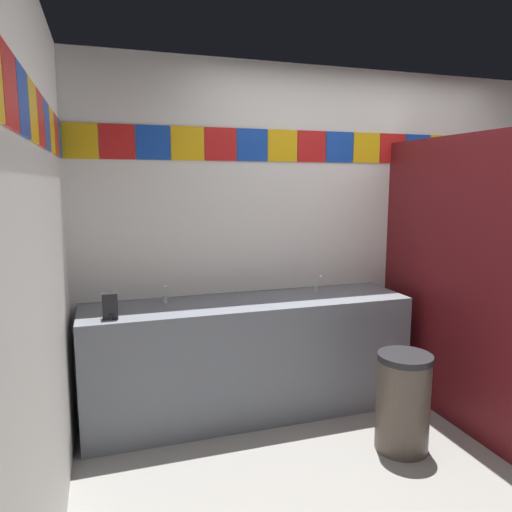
# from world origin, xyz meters

# --- Properties ---
(ground_plane) EXTENTS (9.39, 9.39, 0.00)m
(ground_plane) POSITION_xyz_m (0.00, 0.00, 0.00)
(ground_plane) COLOR gray
(wall_back) EXTENTS (4.27, 0.09, 2.52)m
(wall_back) POSITION_xyz_m (-0.00, 1.49, 1.27)
(wall_back) COLOR white
(wall_back) RESTS_ON ground_plane
(wall_side) EXTENTS (0.09, 2.90, 2.52)m
(wall_side) POSITION_xyz_m (-2.17, -0.00, 1.27)
(wall_side) COLOR white
(wall_side) RESTS_ON ground_plane
(vanity_counter) EXTENTS (2.29, 0.57, 0.83)m
(vanity_counter) POSITION_xyz_m (-0.94, 1.17, 0.42)
(vanity_counter) COLOR slate
(vanity_counter) RESTS_ON ground_plane
(faucet_left) EXTENTS (0.04, 0.10, 0.14)m
(faucet_left) POSITION_xyz_m (-1.51, 1.26, 0.88)
(faucet_left) COLOR silver
(faucet_left) RESTS_ON vanity_counter
(faucet_right) EXTENTS (0.04, 0.10, 0.14)m
(faucet_right) POSITION_xyz_m (-0.37, 1.26, 0.88)
(faucet_right) COLOR silver
(faucet_right) RESTS_ON vanity_counter
(soap_dispenser) EXTENTS (0.09, 0.09, 0.16)m
(soap_dispenser) POSITION_xyz_m (-1.88, 1.00, 0.91)
(soap_dispenser) COLOR black
(soap_dispenser) RESTS_ON vanity_counter
(stall_divider) EXTENTS (0.92, 1.44, 1.96)m
(stall_divider) POSITION_xyz_m (0.52, 0.48, 0.98)
(stall_divider) COLOR maroon
(stall_divider) RESTS_ON ground_plane
(toilet) EXTENTS (0.39, 0.49, 0.74)m
(toilet) POSITION_xyz_m (0.83, 1.06, 0.30)
(toilet) COLOR white
(toilet) RESTS_ON ground_plane
(trash_bin) EXTENTS (0.33, 0.33, 0.62)m
(trash_bin) POSITION_xyz_m (-0.17, 0.41, 0.31)
(trash_bin) COLOR brown
(trash_bin) RESTS_ON ground_plane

